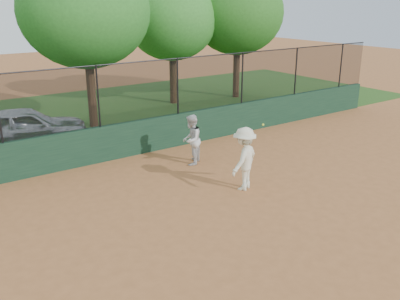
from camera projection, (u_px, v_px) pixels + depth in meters
ground at (226, 229)px, 10.51m from camera, size 80.00×80.00×0.00m
back_wall at (116, 142)px, 14.96m from camera, size 26.00×0.20×1.20m
grass_strip at (59, 121)px, 19.80m from camera, size 36.00×12.00×0.01m
parked_car at (25, 127)px, 16.07m from camera, size 4.65×2.58×1.50m
player_second at (191, 140)px, 14.39m from camera, size 1.01×1.00×1.65m
player_main at (244, 159)px, 12.44m from camera, size 1.34×1.10×1.97m
fence_assembly at (112, 94)px, 14.42m from camera, size 26.00×0.06×2.00m
tree_2 at (85, 11)px, 17.46m from camera, size 5.22×4.74×6.95m
tree_3 at (172, 20)px, 21.85m from camera, size 4.59×4.17×6.15m
tree_4 at (238, 13)px, 23.19m from camera, size 4.98×4.52×6.59m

